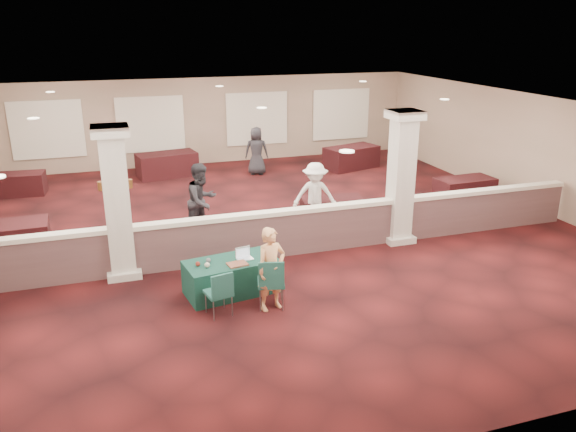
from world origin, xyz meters
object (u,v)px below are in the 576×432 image
object	(u,v)px
conf_chair_side	(220,290)
far_table_back_right	(351,157)
far_table_back_center	(167,165)
attendee_b	(315,196)
near_table	(231,277)
far_table_front_right	(464,190)
far_table_front_left	(3,242)
conf_chair_main	(271,280)
attendee_c	(404,159)
attendee_a	(202,201)
attendee_d	(257,151)
far_table_back_left	(16,184)
woman	(271,269)
far_table_front_center	(332,210)

from	to	relation	value
conf_chair_side	far_table_back_right	bearing A→B (deg)	41.67
far_table_back_center	attendee_b	distance (m)	7.20
near_table	far_table_front_right	world-z (taller)	far_table_front_right
far_table_front_left	far_table_front_right	world-z (taller)	far_table_front_left
conf_chair_side	conf_chair_main	bearing A→B (deg)	-12.14
attendee_c	far_table_front_left	bearing A→B (deg)	158.08
far_table_front_left	far_table_front_right	xyz separation A→B (m)	(12.54, 0.49, -0.05)
near_table	attendee_a	distance (m)	3.26
attendee_d	attendee_b	bearing A→B (deg)	107.78
conf_chair_side	far_table_front_left	size ratio (longest dim) A/B	0.44
near_table	attendee_b	size ratio (longest dim) A/B	1.02
far_table_back_left	near_table	bearing A→B (deg)	-60.56
woman	attendee_c	bearing A→B (deg)	30.86
conf_chair_main	far_table_back_center	size ratio (longest dim) A/B	0.50
conf_chair_main	woman	size ratio (longest dim) A/B	0.62
attendee_d	far_table_back_right	bearing A→B (deg)	-165.61
conf_chair_main	attendee_a	xyz separation A→B (m)	(-0.57, 4.07, 0.36)
far_table_front_left	attendee_c	distance (m)	12.24
far_table_front_center	attendee_d	distance (m)	5.53
far_table_back_left	far_table_back_center	xyz separation A→B (m)	(4.73, 0.83, 0.07)
far_table_front_center	attendee_b	distance (m)	0.87
conf_chair_main	attendee_d	size ratio (longest dim) A/B	0.59
woman	far_table_front_center	xyz separation A→B (m)	(2.93, 4.17, -0.47)
near_table	attendee_b	xyz separation A→B (m)	(2.89, 3.00, 0.53)
far_table_back_left	attendee_b	bearing A→B (deg)	-36.06
woman	far_table_front_right	distance (m)	8.78
far_table_front_right	far_table_back_left	bearing A→B (deg)	159.29
attendee_a	attendee_b	distance (m)	2.90
woman	attendee_a	size ratio (longest dim) A/B	0.84
far_table_front_left	attendee_b	world-z (taller)	attendee_b
far_table_back_right	attendee_c	world-z (taller)	attendee_c
far_table_front_left	attendee_d	bearing A→B (deg)	36.38
far_table_front_center	attendee_b	bearing A→B (deg)	-153.83
conf_chair_side	far_table_back_center	bearing A→B (deg)	76.24
far_table_back_left	far_table_front_left	bearing A→B (deg)	-86.28
far_table_back_right	far_table_front_center	bearing A→B (deg)	-119.08
far_table_back_left	attendee_d	distance (m)	7.79
conf_chair_side	far_table_back_right	world-z (taller)	conf_chair_side
woman	far_table_back_center	bearing A→B (deg)	78.17
far_table_front_left	near_table	bearing A→B (deg)	-36.00
conf_chair_main	attendee_a	bearing A→B (deg)	112.25
conf_chair_side	woman	size ratio (longest dim) A/B	0.55
far_table_front_center	far_table_back_left	distance (m)	9.96
far_table_front_center	attendee_d	xyz separation A→B (m)	(-0.62, 5.47, 0.51)
near_table	far_table_front_right	distance (m)	8.85
attendee_a	woman	bearing A→B (deg)	-118.93
far_table_back_center	attendee_b	size ratio (longest dim) A/B	1.15
attendee_c	conf_chair_main	bearing A→B (deg)	-169.39
far_table_back_left	attendee_d	world-z (taller)	attendee_d
woman	far_table_back_center	distance (m)	10.41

